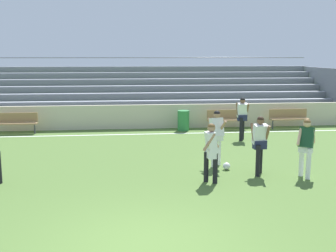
% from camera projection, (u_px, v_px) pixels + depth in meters
% --- Properties ---
extents(ground_plane, '(160.00, 160.00, 0.00)m').
position_uv_depth(ground_plane, '(144.00, 246.00, 7.52)').
color(ground_plane, '#4C6B30').
extents(field_line_sideline, '(44.00, 0.12, 0.01)m').
position_uv_depth(field_line_sideline, '(132.00, 134.00, 18.04)').
color(field_line_sideline, white).
rests_on(field_line_sideline, ground).
extents(sideline_wall, '(48.00, 0.16, 1.11)m').
position_uv_depth(sideline_wall, '(131.00, 117.00, 19.36)').
color(sideline_wall, beige).
rests_on(sideline_wall, ground).
extents(bleacher_stand, '(23.48, 6.00, 3.24)m').
position_uv_depth(bleacher_stand, '(118.00, 92.00, 22.72)').
color(bleacher_stand, '#9EA3AD').
rests_on(bleacher_stand, ground).
extents(bench_far_right, '(1.80, 0.40, 0.90)m').
position_uv_depth(bench_far_right, '(289.00, 117.00, 19.43)').
color(bench_far_right, '#99754C').
rests_on(bench_far_right, ground).
extents(bench_far_left, '(1.80, 0.40, 0.90)m').
position_uv_depth(bench_far_left, '(227.00, 118.00, 19.13)').
color(bench_far_left, '#99754C').
rests_on(bench_far_left, ground).
extents(bench_near_wall_gap, '(1.80, 0.40, 0.90)m').
position_uv_depth(bench_near_wall_gap, '(16.00, 121.00, 18.15)').
color(bench_near_wall_gap, '#99754C').
rests_on(bench_near_wall_gap, ground).
extents(trash_bin, '(0.53, 0.53, 0.91)m').
position_uv_depth(trash_bin, '(183.00, 121.00, 18.90)').
color(trash_bin, '#2D7F3D').
rests_on(trash_bin, ground).
extents(player_white_dropping_back, '(0.48, 0.71, 1.72)m').
position_uv_depth(player_white_dropping_back, '(217.00, 133.00, 12.77)').
color(player_white_dropping_back, white).
rests_on(player_white_dropping_back, ground).
extents(player_white_on_ball, '(0.44, 0.56, 1.68)m').
position_uv_depth(player_white_on_ball, '(260.00, 140.00, 11.83)').
color(player_white_on_ball, black).
rests_on(player_white_on_ball, ground).
extents(player_white_trailing_run, '(0.44, 0.48, 1.71)m').
position_uv_depth(player_white_trailing_run, '(242.00, 115.00, 16.69)').
color(player_white_trailing_run, black).
rests_on(player_white_trailing_run, ground).
extents(player_dark_pressing_high, '(0.68, 0.52, 1.65)m').
position_uv_depth(player_dark_pressing_high, '(306.00, 143.00, 11.55)').
color(player_dark_pressing_high, white).
rests_on(player_dark_pressing_high, ground).
extents(player_white_challenging, '(0.53, 0.45, 1.61)m').
position_uv_depth(player_white_challenging, '(211.00, 148.00, 11.10)').
color(player_white_challenging, black).
rests_on(player_white_challenging, ground).
extents(soccer_ball, '(0.22, 0.22, 0.22)m').
position_uv_depth(soccer_ball, '(227.00, 166.00, 12.48)').
color(soccer_ball, white).
rests_on(soccer_ball, ground).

